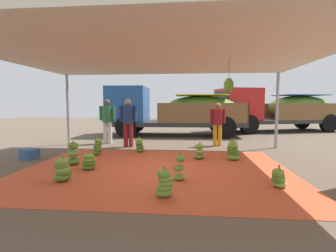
{
  "coord_description": "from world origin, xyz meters",
  "views": [
    {
      "loc": [
        0.81,
        -5.63,
        1.51
      ],
      "look_at": [
        0.02,
        2.94,
        0.78
      ],
      "focal_mm": 26.45,
      "sensor_mm": 36.0,
      "label": 1
    }
  ],
  "objects_px": {
    "banana_bunch_7": "(233,152)",
    "worker_2": "(218,121)",
    "banana_bunch_0": "(165,184)",
    "banana_bunch_4": "(140,146)",
    "banana_bunch_5": "(63,170)",
    "banana_bunch_3": "(278,178)",
    "banana_bunch_2": "(233,148)",
    "banana_bunch_8": "(199,152)",
    "banana_bunch_1": "(98,147)",
    "worker_0": "(128,119)",
    "banana_bunch_6": "(89,162)",
    "crate_0": "(30,154)",
    "cargo_truck_main": "(172,110)",
    "cargo_truck_far": "(277,109)",
    "banana_bunch_9": "(179,169)",
    "banana_bunch_10": "(73,155)",
    "worker_1": "(107,118)"
  },
  "relations": [
    {
      "from": "banana_bunch_0",
      "to": "banana_bunch_9",
      "type": "height_order",
      "value": "banana_bunch_9"
    },
    {
      "from": "banana_bunch_2",
      "to": "banana_bunch_6",
      "type": "height_order",
      "value": "banana_bunch_2"
    },
    {
      "from": "banana_bunch_0",
      "to": "worker_2",
      "type": "height_order",
      "value": "worker_2"
    },
    {
      "from": "banana_bunch_0",
      "to": "banana_bunch_7",
      "type": "relative_size",
      "value": 0.99
    },
    {
      "from": "banana_bunch_1",
      "to": "crate_0",
      "type": "relative_size",
      "value": 1.44
    },
    {
      "from": "banana_bunch_0",
      "to": "banana_bunch_5",
      "type": "xyz_separation_m",
      "value": [
        -2.08,
        0.63,
        0.01
      ]
    },
    {
      "from": "banana_bunch_5",
      "to": "banana_bunch_8",
      "type": "bearing_deg",
      "value": 40.01
    },
    {
      "from": "banana_bunch_6",
      "to": "worker_1",
      "type": "bearing_deg",
      "value": 102.94
    },
    {
      "from": "banana_bunch_0",
      "to": "banana_bunch_4",
      "type": "xyz_separation_m",
      "value": [
        -1.2,
        3.75,
        -0.01
      ]
    },
    {
      "from": "banana_bunch_0",
      "to": "crate_0",
      "type": "bearing_deg",
      "value": 148.11
    },
    {
      "from": "banana_bunch_2",
      "to": "banana_bunch_5",
      "type": "distance_m",
      "value": 4.78
    },
    {
      "from": "banana_bunch_5",
      "to": "banana_bunch_10",
      "type": "distance_m",
      "value": 1.38
    },
    {
      "from": "banana_bunch_3",
      "to": "cargo_truck_main",
      "type": "distance_m",
      "value": 8.19
    },
    {
      "from": "worker_1",
      "to": "crate_0",
      "type": "height_order",
      "value": "worker_1"
    },
    {
      "from": "banana_bunch_6",
      "to": "crate_0",
      "type": "relative_size",
      "value": 1.16
    },
    {
      "from": "banana_bunch_2",
      "to": "worker_1",
      "type": "bearing_deg",
      "value": 157.35
    },
    {
      "from": "banana_bunch_5",
      "to": "banana_bunch_3",
      "type": "bearing_deg",
      "value": 0.26
    },
    {
      "from": "banana_bunch_6",
      "to": "cargo_truck_main",
      "type": "distance_m",
      "value": 7.07
    },
    {
      "from": "cargo_truck_far",
      "to": "worker_2",
      "type": "bearing_deg",
      "value": -125.59
    },
    {
      "from": "banana_bunch_7",
      "to": "banana_bunch_8",
      "type": "bearing_deg",
      "value": 177.25
    },
    {
      "from": "banana_bunch_8",
      "to": "crate_0",
      "type": "bearing_deg",
      "value": -175.22
    },
    {
      "from": "worker_0",
      "to": "crate_0",
      "type": "distance_m",
      "value": 3.29
    },
    {
      "from": "banana_bunch_0",
      "to": "banana_bunch_3",
      "type": "distance_m",
      "value": 2.12
    },
    {
      "from": "cargo_truck_main",
      "to": "cargo_truck_far",
      "type": "relative_size",
      "value": 0.9
    },
    {
      "from": "banana_bunch_3",
      "to": "cargo_truck_far",
      "type": "height_order",
      "value": "cargo_truck_far"
    },
    {
      "from": "banana_bunch_1",
      "to": "worker_2",
      "type": "distance_m",
      "value": 4.36
    },
    {
      "from": "worker_0",
      "to": "banana_bunch_6",
      "type": "bearing_deg",
      "value": -91.87
    },
    {
      "from": "cargo_truck_far",
      "to": "banana_bunch_6",
      "type": "bearing_deg",
      "value": -128.09
    },
    {
      "from": "banana_bunch_7",
      "to": "worker_2",
      "type": "distance_m",
      "value": 2.51
    },
    {
      "from": "banana_bunch_9",
      "to": "cargo_truck_far",
      "type": "distance_m",
      "value": 11.14
    },
    {
      "from": "banana_bunch_7",
      "to": "crate_0",
      "type": "height_order",
      "value": "banana_bunch_7"
    },
    {
      "from": "banana_bunch_0",
      "to": "worker_0",
      "type": "bearing_deg",
      "value": 110.93
    },
    {
      "from": "worker_2",
      "to": "cargo_truck_far",
      "type": "bearing_deg",
      "value": 54.41
    },
    {
      "from": "banana_bunch_1",
      "to": "banana_bunch_0",
      "type": "bearing_deg",
      "value": -53.6
    },
    {
      "from": "banana_bunch_8",
      "to": "worker_1",
      "type": "bearing_deg",
      "value": 144.18
    },
    {
      "from": "cargo_truck_main",
      "to": "worker_0",
      "type": "relative_size",
      "value": 3.85
    },
    {
      "from": "banana_bunch_10",
      "to": "worker_1",
      "type": "relative_size",
      "value": 0.35
    },
    {
      "from": "banana_bunch_5",
      "to": "crate_0",
      "type": "bearing_deg",
      "value": 136.38
    },
    {
      "from": "worker_0",
      "to": "worker_2",
      "type": "xyz_separation_m",
      "value": [
        3.22,
        0.54,
        -0.09
      ]
    },
    {
      "from": "banana_bunch_0",
      "to": "cargo_truck_far",
      "type": "relative_size",
      "value": 0.07
    },
    {
      "from": "banana_bunch_2",
      "to": "banana_bunch_8",
      "type": "distance_m",
      "value": 1.21
    },
    {
      "from": "worker_0",
      "to": "crate_0",
      "type": "xyz_separation_m",
      "value": [
        -2.27,
        -2.21,
        -0.88
      ]
    },
    {
      "from": "banana_bunch_1",
      "to": "worker_0",
      "type": "height_order",
      "value": "worker_0"
    },
    {
      "from": "banana_bunch_3",
      "to": "banana_bunch_10",
      "type": "bearing_deg",
      "value": 164.08
    },
    {
      "from": "banana_bunch_6",
      "to": "cargo_truck_far",
      "type": "relative_size",
      "value": 0.06
    },
    {
      "from": "banana_bunch_8",
      "to": "banana_bunch_10",
      "type": "xyz_separation_m",
      "value": [
        -3.17,
        -1.0,
        0.07
      ]
    },
    {
      "from": "banana_bunch_3",
      "to": "banana_bunch_8",
      "type": "xyz_separation_m",
      "value": [
        -1.35,
        2.29,
        0.02
      ]
    },
    {
      "from": "banana_bunch_7",
      "to": "worker_2",
      "type": "bearing_deg",
      "value": 94.2
    },
    {
      "from": "banana_bunch_9",
      "to": "crate_0",
      "type": "xyz_separation_m",
      "value": [
        -4.28,
        1.62,
        -0.1
      ]
    },
    {
      "from": "banana_bunch_5",
      "to": "worker_0",
      "type": "height_order",
      "value": "worker_0"
    }
  ]
}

